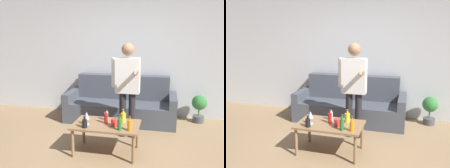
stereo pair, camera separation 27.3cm
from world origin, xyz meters
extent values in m
plane|color=#997A56|center=(0.00, 0.00, 0.00)|extent=(16.00, 16.00, 0.00)
cube|color=silver|center=(0.00, 2.25, 1.35)|extent=(8.00, 0.06, 2.70)
cube|color=#474C56|center=(-0.06, 1.61, 0.20)|extent=(1.90, 0.59, 0.40)
cube|color=#474C56|center=(-0.06, 2.03, 0.45)|extent=(1.90, 0.23, 0.89)
cube|color=#474C56|center=(-1.08, 1.73, 0.29)|extent=(0.14, 0.83, 0.58)
cube|color=#474C56|center=(0.96, 1.73, 0.29)|extent=(0.14, 0.83, 0.58)
cube|color=#8E6B47|center=(-0.02, 0.34, 0.44)|extent=(0.97, 0.59, 0.03)
cylinder|color=#8E6B47|center=(-0.46, 0.10, 0.21)|extent=(0.04, 0.04, 0.42)
cylinder|color=#8E6B47|center=(0.42, 0.10, 0.21)|extent=(0.04, 0.04, 0.42)
cylinder|color=#8E6B47|center=(-0.46, 0.59, 0.21)|extent=(0.04, 0.04, 0.42)
cylinder|color=#8E6B47|center=(0.42, 0.59, 0.21)|extent=(0.04, 0.04, 0.42)
cylinder|color=#23752D|center=(0.21, 0.15, 0.53)|extent=(0.06, 0.06, 0.16)
cylinder|color=#23752D|center=(0.21, 0.15, 0.65)|extent=(0.02, 0.02, 0.06)
cylinder|color=black|center=(0.21, 0.15, 0.67)|extent=(0.03, 0.03, 0.01)
cylinder|color=silver|center=(-0.06, 0.50, 0.52)|extent=(0.06, 0.06, 0.13)
cylinder|color=silver|center=(-0.06, 0.50, 0.60)|extent=(0.02, 0.02, 0.05)
cylinder|color=black|center=(-0.06, 0.50, 0.62)|extent=(0.02, 0.02, 0.01)
cylinder|color=orange|center=(0.35, 0.16, 0.53)|extent=(0.06, 0.06, 0.15)
cylinder|color=orange|center=(0.35, 0.16, 0.63)|extent=(0.02, 0.02, 0.06)
cylinder|color=black|center=(0.35, 0.16, 0.65)|extent=(0.03, 0.03, 0.01)
cylinder|color=black|center=(-0.28, 0.13, 0.51)|extent=(0.07, 0.07, 0.12)
cylinder|color=black|center=(-0.28, 0.13, 0.59)|extent=(0.03, 0.03, 0.05)
cylinder|color=black|center=(-0.28, 0.13, 0.61)|extent=(0.03, 0.03, 0.01)
cylinder|color=yellow|center=(0.21, 0.47, 0.52)|extent=(0.08, 0.08, 0.14)
cylinder|color=yellow|center=(0.21, 0.47, 0.62)|extent=(0.03, 0.03, 0.05)
cylinder|color=black|center=(0.21, 0.47, 0.64)|extent=(0.03, 0.03, 0.01)
cylinder|color=#B21E1E|center=(-0.03, 0.36, 0.53)|extent=(0.06, 0.06, 0.15)
cylinder|color=#B21E1E|center=(-0.03, 0.36, 0.63)|extent=(0.02, 0.02, 0.06)
cylinder|color=black|center=(-0.03, 0.36, 0.65)|extent=(0.03, 0.03, 0.01)
cylinder|color=silver|center=(-0.29, 0.26, 0.45)|extent=(0.08, 0.08, 0.01)
cylinder|color=silver|center=(-0.29, 0.26, 0.50)|extent=(0.01, 0.01, 0.08)
cone|color=silver|center=(-0.29, 0.26, 0.59)|extent=(0.08, 0.08, 0.11)
cylinder|color=red|center=(0.11, 0.28, 0.51)|extent=(0.09, 0.09, 0.11)
cylinder|color=#232328|center=(0.11, 0.99, 0.39)|extent=(0.11, 0.11, 0.78)
cylinder|color=#232328|center=(0.27, 0.99, 0.39)|extent=(0.11, 0.11, 0.78)
cube|color=white|center=(0.19, 0.99, 1.07)|extent=(0.40, 0.18, 0.58)
sphere|color=#9E7556|center=(0.19, 0.99, 1.50)|extent=(0.21, 0.21, 0.21)
cylinder|color=white|center=(-0.05, 0.99, 1.11)|extent=(0.07, 0.07, 0.50)
cylinder|color=#9E7556|center=(0.35, 0.86, 1.16)|extent=(0.07, 0.26, 0.07)
cube|color=white|center=(0.35, 0.70, 1.22)|extent=(0.03, 0.03, 0.14)
cylinder|color=#4C4C51|center=(1.48, 1.98, 0.06)|extent=(0.22, 0.22, 0.13)
cylinder|color=#476B38|center=(1.48, 1.98, 0.21)|extent=(0.03, 0.03, 0.18)
sphere|color=#337A38|center=(1.48, 1.98, 0.41)|extent=(0.29, 0.29, 0.29)
camera|label=1|loc=(0.80, -3.03, 1.78)|focal=40.00mm
camera|label=2|loc=(1.07, -2.96, 1.78)|focal=40.00mm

